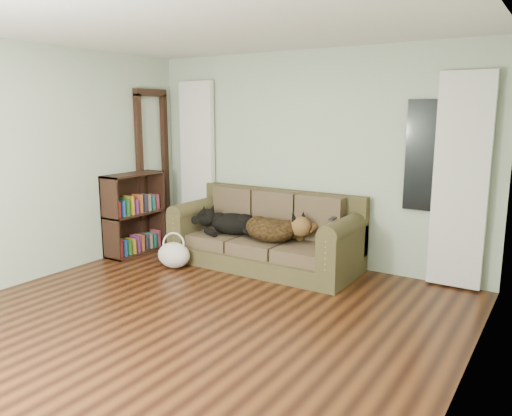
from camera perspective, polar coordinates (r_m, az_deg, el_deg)
The scene contains 15 objects.
floor at distance 4.52m, azimuth -9.07°, elevation -13.61°, with size 5.00×5.00×0.00m, color black.
ceiling at distance 4.18m, azimuth -10.22°, elevation 20.86°, with size 5.00×5.00×0.00m, color white.
wall_back at distance 6.23m, azimuth 6.04°, elevation 5.67°, with size 4.50×0.04×2.60m, color #AABAA5.
wall_left at distance 5.90m, azimuth -26.13°, elevation 4.31°, with size 0.04×5.00×2.60m, color #AABAA5.
wall_right at distance 3.14m, azimuth 22.52°, elevation -0.37°, with size 0.04×5.00×2.60m, color #AABAA5.
curtain_left at distance 7.10m, azimuth -6.70°, elevation 5.10°, with size 0.55×0.08×2.25m, color white.
curtain_right at distance 5.60m, azimuth 22.34°, elevation 2.76°, with size 0.55×0.08×2.25m, color white.
window_pane at distance 5.69m, azimuth 19.15°, elevation 5.64°, with size 0.50×0.03×1.20m, color black.
door_casing at distance 7.16m, azimuth -11.67°, elevation 4.20°, with size 0.07×0.60×2.10m, color black.
sofa at distance 6.07m, azimuth 0.89°, elevation -2.55°, with size 2.30×0.99×0.94m, color #3F3623.
dog_black_lab at distance 6.30m, azimuth -2.97°, elevation -1.77°, with size 0.63×0.44×0.27m, color black.
dog_shepherd at distance 5.93m, azimuth 2.03°, elevation -2.48°, with size 0.69×0.48×0.30m, color black.
tv_remote at distance 5.44m, azimuth 8.74°, elevation -1.24°, with size 0.05×0.18×0.02m, color black.
tote_bag at distance 6.16m, azimuth -9.37°, elevation -5.27°, with size 0.42×0.33×0.31m, color silver.
bookshelf at distance 6.83m, azimuth -13.72°, elevation -0.90°, with size 0.32×0.86×1.07m, color black.
Camera 1 is at (2.77, -3.05, 1.88)m, focal length 35.00 mm.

